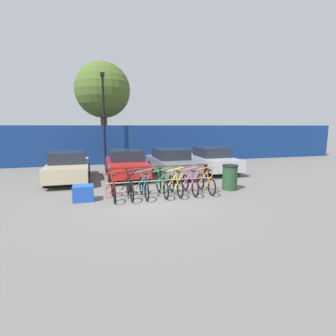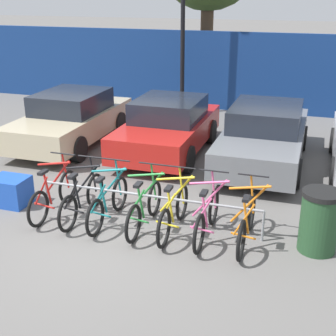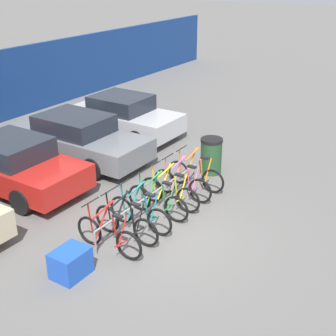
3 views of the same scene
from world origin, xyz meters
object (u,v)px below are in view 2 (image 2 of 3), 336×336
(car_beige, at_px, (71,119))
(lamp_post, at_px, (183,12))
(bicycle_pink, at_px, (207,217))
(cargo_crate, at_px, (11,191))
(bicycle_teal, at_px, (108,203))
(trash_bin, at_px, (319,221))
(bicycle_red, at_px, (54,195))
(bicycle_yellow, at_px, (173,212))
(bicycle_green, at_px, (145,208))
(bike_rack, at_px, (147,199))
(bicycle_orange, at_px, (247,223))
(bicycle_black, at_px, (82,199))
(car_red, at_px, (168,127))
(car_grey, at_px, (264,135))

(car_beige, xyz_separation_m, lamp_post, (1.92, 4.05, 2.57))
(bicycle_pink, bearing_deg, cargo_crate, 179.86)
(bicycle_teal, distance_m, trash_bin, 3.60)
(bicycle_red, height_order, lamp_post, lamp_post)
(bicycle_red, distance_m, bicycle_yellow, 2.33)
(bicycle_green, xyz_separation_m, bicycle_pink, (1.12, 0.00, 0.00))
(bike_rack, bearing_deg, bicycle_teal, -167.84)
(bicycle_yellow, bearing_deg, bike_rack, 161.53)
(bicycle_pink, distance_m, lamp_post, 8.92)
(bicycle_orange, bearing_deg, bicycle_black, 178.59)
(bicycle_red, xyz_separation_m, bicycle_orange, (3.59, 0.00, 0.00))
(bicycle_pink, relative_size, car_beige, 0.40)
(bike_rack, height_order, lamp_post, lamp_post)
(cargo_crate, bearing_deg, bicycle_green, -2.00)
(bicycle_orange, distance_m, car_beige, 6.64)
(bicycle_yellow, bearing_deg, bicycle_green, 177.04)
(bicycle_pink, height_order, car_red, car_red)
(bicycle_yellow, distance_m, lamp_post, 8.75)
(bicycle_red, height_order, bicycle_orange, same)
(bicycle_green, distance_m, lamp_post, 8.64)
(bike_rack, height_order, bicycle_red, bicycle_red)
(bicycle_red, distance_m, car_grey, 5.21)
(bicycle_teal, relative_size, trash_bin, 1.66)
(bicycle_black, distance_m, cargo_crate, 1.61)
(bicycle_red, xyz_separation_m, bicycle_teal, (1.10, 0.00, 0.00))
(bicycle_yellow, distance_m, trash_bin, 2.38)
(bicycle_red, relative_size, trash_bin, 1.66)
(bicycle_pink, xyz_separation_m, car_beige, (-4.68, 3.92, 0.31))
(bike_rack, relative_size, car_grey, 0.91)
(bicycle_black, distance_m, trash_bin, 4.12)
(bicycle_yellow, distance_m, car_beige, 5.68)
(bike_rack, distance_m, bicycle_pink, 1.14)
(car_grey, xyz_separation_m, cargo_crate, (-4.38, -3.88, -0.42))
(bicycle_green, relative_size, car_beige, 0.40)
(bicycle_red, relative_size, car_red, 0.43)
(bicycle_black, relative_size, lamp_post, 0.29)
(bicycle_pink, height_order, trash_bin, bicycle_pink)
(bicycle_pink, distance_m, car_red, 4.43)
(bike_rack, height_order, trash_bin, trash_bin)
(bicycle_yellow, bearing_deg, bicycle_orange, -2.96)
(bicycle_red, xyz_separation_m, bicycle_black, (0.59, 0.00, 0.00))
(bicycle_teal, relative_size, car_grey, 0.38)
(bicycle_teal, bearing_deg, cargo_crate, 178.67)
(bicycle_orange, distance_m, cargo_crate, 4.61)
(bicycle_red, height_order, bicycle_teal, same)
(car_grey, distance_m, cargo_crate, 5.86)
(bicycle_pink, relative_size, lamp_post, 0.29)
(bicycle_teal, bearing_deg, car_grey, 61.79)
(bicycle_red, height_order, car_beige, car_beige)
(trash_bin, relative_size, cargo_crate, 1.47)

